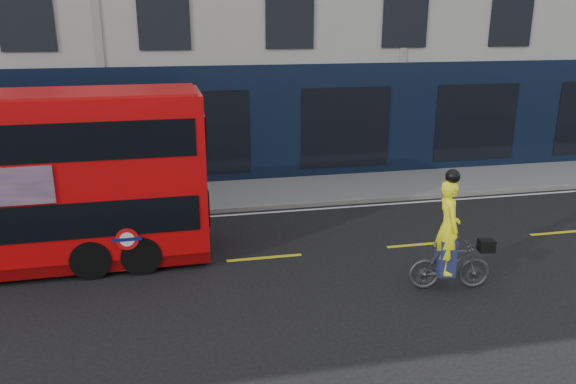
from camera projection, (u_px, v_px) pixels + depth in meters
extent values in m
plane|color=black|center=(79.00, 305.00, 11.13)|extent=(120.00, 120.00, 0.00)
cube|color=slate|center=(109.00, 202.00, 17.19)|extent=(60.00, 3.00, 0.12)
cube|color=slate|center=(104.00, 218.00, 15.79)|extent=(60.00, 0.12, 0.13)
cube|color=black|center=(107.00, 131.00, 18.00)|extent=(50.00, 0.08, 4.00)
cube|color=silver|center=(103.00, 224.00, 15.53)|extent=(58.00, 0.10, 0.01)
cube|color=black|center=(205.00, 197.00, 13.39)|extent=(0.07, 1.99, 0.80)
cube|color=black|center=(202.00, 127.00, 12.90)|extent=(0.07, 1.99, 0.80)
cylinder|color=red|center=(127.00, 239.00, 12.10)|extent=(0.50, 0.03, 0.50)
cylinder|color=white|center=(127.00, 239.00, 12.09)|extent=(0.32, 0.02, 0.32)
cube|color=#0C1459|center=(127.00, 239.00, 12.09)|extent=(0.62, 0.03, 0.08)
cylinder|color=black|center=(142.00, 238.00, 13.34)|extent=(0.92, 2.28, 0.89)
cylinder|color=black|center=(96.00, 242.00, 13.12)|extent=(0.92, 2.28, 0.89)
imported|color=#424547|center=(450.00, 266.00, 11.68)|extent=(1.78, 0.75, 1.04)
imported|color=#F4F416|center=(448.00, 227.00, 11.42)|extent=(0.58, 0.78, 1.97)
cube|color=black|center=(486.00, 246.00, 11.59)|extent=(0.35, 0.29, 0.25)
cube|color=navy|center=(446.00, 256.00, 11.61)|extent=(0.40, 0.48, 0.79)
sphere|color=black|center=(453.00, 176.00, 11.11)|extent=(0.29, 0.29, 0.29)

